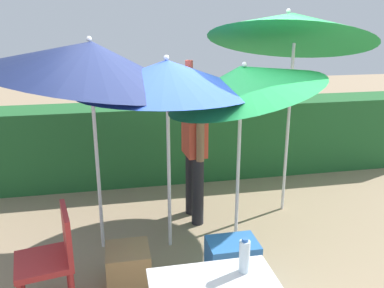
{
  "coord_description": "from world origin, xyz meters",
  "views": [
    {
      "loc": [
        -0.79,
        -3.61,
        2.35
      ],
      "look_at": [
        0.0,
        0.3,
        1.1
      ],
      "focal_mm": 37.96,
      "sensor_mm": 36.0,
      "label": 1
    }
  ],
  "objects_px": {
    "umbrella_orange": "(167,76)",
    "crate_cardboard": "(128,268)",
    "umbrella_rainbow": "(90,61)",
    "cooler_box": "(232,264)",
    "person_vendor": "(194,145)",
    "umbrella_navy": "(243,80)",
    "bottle_water": "(244,256)",
    "chair_plastic": "(52,255)",
    "umbrella_yellow": "(291,28)"
  },
  "relations": [
    {
      "from": "chair_plastic",
      "to": "umbrella_navy",
      "type": "bearing_deg",
      "value": 20.67
    },
    {
      "from": "chair_plastic",
      "to": "person_vendor",
      "type": "bearing_deg",
      "value": 42.89
    },
    {
      "from": "person_vendor",
      "to": "umbrella_navy",
      "type": "bearing_deg",
      "value": -64.39
    },
    {
      "from": "umbrella_navy",
      "to": "crate_cardboard",
      "type": "relative_size",
      "value": 5.37
    },
    {
      "from": "chair_plastic",
      "to": "bottle_water",
      "type": "relative_size",
      "value": 3.71
    },
    {
      "from": "umbrella_navy",
      "to": "bottle_water",
      "type": "bearing_deg",
      "value": -106.65
    },
    {
      "from": "chair_plastic",
      "to": "umbrella_yellow",
      "type": "bearing_deg",
      "value": 28.49
    },
    {
      "from": "umbrella_orange",
      "to": "cooler_box",
      "type": "bearing_deg",
      "value": -60.29
    },
    {
      "from": "umbrella_rainbow",
      "to": "umbrella_navy",
      "type": "distance_m",
      "value": 1.45
    },
    {
      "from": "umbrella_rainbow",
      "to": "umbrella_orange",
      "type": "relative_size",
      "value": 1.15
    },
    {
      "from": "umbrella_orange",
      "to": "bottle_water",
      "type": "height_order",
      "value": "umbrella_orange"
    },
    {
      "from": "umbrella_navy",
      "to": "bottle_water",
      "type": "xyz_separation_m",
      "value": [
        -0.47,
        -1.56,
        -0.88
      ]
    },
    {
      "from": "person_vendor",
      "to": "umbrella_orange",
      "type": "bearing_deg",
      "value": -124.79
    },
    {
      "from": "umbrella_yellow",
      "to": "chair_plastic",
      "type": "xyz_separation_m",
      "value": [
        -2.58,
        -1.4,
        -1.73
      ]
    },
    {
      "from": "umbrella_rainbow",
      "to": "umbrella_yellow",
      "type": "bearing_deg",
      "value": 11.82
    },
    {
      "from": "cooler_box",
      "to": "bottle_water",
      "type": "distance_m",
      "value": 1.14
    },
    {
      "from": "umbrella_orange",
      "to": "person_vendor",
      "type": "distance_m",
      "value": 1.11
    },
    {
      "from": "umbrella_orange",
      "to": "umbrella_navy",
      "type": "distance_m",
      "value": 0.72
    },
    {
      "from": "umbrella_yellow",
      "to": "crate_cardboard",
      "type": "distance_m",
      "value": 3.09
    },
    {
      "from": "umbrella_rainbow",
      "to": "cooler_box",
      "type": "relative_size",
      "value": 5.16
    },
    {
      "from": "umbrella_orange",
      "to": "crate_cardboard",
      "type": "distance_m",
      "value": 1.8
    },
    {
      "from": "umbrella_rainbow",
      "to": "umbrella_orange",
      "type": "xyz_separation_m",
      "value": [
        0.7,
        -0.13,
        -0.15
      ]
    },
    {
      "from": "umbrella_rainbow",
      "to": "person_vendor",
      "type": "height_order",
      "value": "umbrella_rainbow"
    },
    {
      "from": "person_vendor",
      "to": "bottle_water",
      "type": "height_order",
      "value": "person_vendor"
    },
    {
      "from": "person_vendor",
      "to": "bottle_water",
      "type": "xyz_separation_m",
      "value": [
        -0.14,
        -2.24,
        -0.04
      ]
    },
    {
      "from": "crate_cardboard",
      "to": "umbrella_navy",
      "type": "bearing_deg",
      "value": 23.26
    },
    {
      "from": "umbrella_rainbow",
      "to": "chair_plastic",
      "type": "xyz_separation_m",
      "value": [
        -0.37,
        -0.94,
        -1.45
      ]
    },
    {
      "from": "person_vendor",
      "to": "crate_cardboard",
      "type": "relative_size",
      "value": 4.8
    },
    {
      "from": "umbrella_rainbow",
      "to": "crate_cardboard",
      "type": "bearing_deg",
      "value": -73.12
    },
    {
      "from": "person_vendor",
      "to": "umbrella_yellow",
      "type": "bearing_deg",
      "value": 2.28
    },
    {
      "from": "umbrella_yellow",
      "to": "crate_cardboard",
      "type": "height_order",
      "value": "umbrella_yellow"
    },
    {
      "from": "person_vendor",
      "to": "crate_cardboard",
      "type": "height_order",
      "value": "person_vendor"
    },
    {
      "from": "chair_plastic",
      "to": "cooler_box",
      "type": "height_order",
      "value": "chair_plastic"
    },
    {
      "from": "umbrella_rainbow",
      "to": "person_vendor",
      "type": "distance_m",
      "value": 1.55
    },
    {
      "from": "umbrella_rainbow",
      "to": "crate_cardboard",
      "type": "relative_size",
      "value": 5.91
    },
    {
      "from": "chair_plastic",
      "to": "bottle_water",
      "type": "distance_m",
      "value": 1.63
    },
    {
      "from": "umbrella_yellow",
      "to": "chair_plastic",
      "type": "height_order",
      "value": "umbrella_yellow"
    },
    {
      "from": "umbrella_yellow",
      "to": "crate_cardboard",
      "type": "bearing_deg",
      "value": -148.01
    },
    {
      "from": "umbrella_yellow",
      "to": "person_vendor",
      "type": "relative_size",
      "value": 1.46
    },
    {
      "from": "chair_plastic",
      "to": "cooler_box",
      "type": "bearing_deg",
      "value": 0.31
    },
    {
      "from": "umbrella_rainbow",
      "to": "crate_cardboard",
      "type": "distance_m",
      "value": 1.94
    },
    {
      "from": "umbrella_rainbow",
      "to": "cooler_box",
      "type": "bearing_deg",
      "value": -38.76
    },
    {
      "from": "chair_plastic",
      "to": "cooler_box",
      "type": "xyz_separation_m",
      "value": [
        1.53,
        0.01,
        -0.29
      ]
    },
    {
      "from": "umbrella_orange",
      "to": "chair_plastic",
      "type": "bearing_deg",
      "value": -143.25
    },
    {
      "from": "umbrella_navy",
      "to": "person_vendor",
      "type": "height_order",
      "value": "umbrella_navy"
    },
    {
      "from": "umbrella_orange",
      "to": "crate_cardboard",
      "type": "relative_size",
      "value": 5.15
    },
    {
      "from": "cooler_box",
      "to": "crate_cardboard",
      "type": "distance_m",
      "value": 0.94
    },
    {
      "from": "umbrella_orange",
      "to": "cooler_box",
      "type": "distance_m",
      "value": 1.83
    },
    {
      "from": "umbrella_rainbow",
      "to": "umbrella_navy",
      "type": "bearing_deg",
      "value": -10.57
    },
    {
      "from": "umbrella_rainbow",
      "to": "person_vendor",
      "type": "relative_size",
      "value": 1.23
    }
  ]
}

